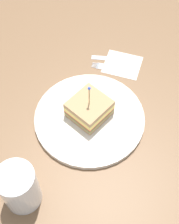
# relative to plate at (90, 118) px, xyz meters

# --- Properties ---
(ground_plane) EXTENTS (1.08, 1.08, 0.02)m
(ground_plane) POSITION_rel_plate_xyz_m (0.00, 0.00, -0.02)
(ground_plane) COLOR brown
(plate) EXTENTS (0.28, 0.28, 0.01)m
(plate) POSITION_rel_plate_xyz_m (0.00, 0.00, 0.00)
(plate) COLOR silver
(plate) RESTS_ON ground_plane
(sandwich_half_center) EXTENTS (0.12, 0.12, 0.11)m
(sandwich_half_center) POSITION_rel_plate_xyz_m (-0.01, 0.00, 0.03)
(sandwich_half_center) COLOR tan
(sandwich_half_center) RESTS_ON plate
(drink_glass) EXTENTS (0.08, 0.08, 0.11)m
(drink_glass) POSITION_rel_plate_xyz_m (0.19, -0.16, 0.05)
(drink_glass) COLOR silver
(drink_glass) RESTS_ON ground_plane
(napkin) EXTENTS (0.12, 0.13, 0.00)m
(napkin) POSITION_rel_plate_xyz_m (-0.18, 0.11, -0.01)
(napkin) COLOR beige
(napkin) RESTS_ON ground_plane
(fork) EXTENTS (0.05, 0.12, 0.00)m
(fork) POSITION_rel_plate_xyz_m (-0.17, 0.07, -0.00)
(fork) COLOR silver
(fork) RESTS_ON ground_plane
(knife) EXTENTS (0.03, 0.13, 0.00)m
(knife) POSITION_rel_plate_xyz_m (-0.20, 0.08, -0.00)
(knife) COLOR silver
(knife) RESTS_ON ground_plane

